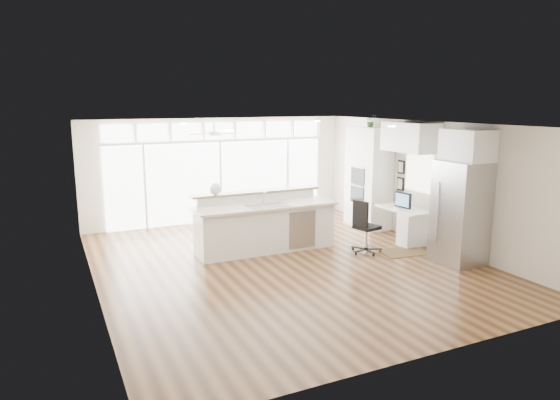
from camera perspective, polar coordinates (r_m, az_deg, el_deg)
name	(u,v)px	position (r m, az deg, el deg)	size (l,w,h in m)	color
floor	(286,264)	(9.84, 0.68, -7.32)	(7.00, 8.00, 0.02)	#462915
ceiling	(286,124)	(9.34, 0.72, 8.65)	(7.00, 8.00, 0.02)	white
wall_back	(219,170)	(13.16, -6.96, 3.42)	(7.00, 0.04, 2.70)	beige
wall_front	(433,252)	(6.25, 17.05, -5.73)	(7.00, 0.04, 2.70)	beige
wall_left	(91,213)	(8.59, -20.79, -1.41)	(0.04, 8.00, 2.70)	beige
wall_right	(429,183)	(11.45, 16.67, 1.86)	(0.04, 8.00, 2.70)	beige
glass_wall	(220,182)	(13.15, -6.84, 2.09)	(5.80, 0.06, 2.08)	white
transom_row	(219,131)	(13.01, -6.98, 7.89)	(5.90, 0.06, 0.40)	white
desk_window	(419,173)	(11.61, 15.59, 3.05)	(0.04, 0.85, 0.85)	white
ceiling_fan	(214,129)	(11.77, -7.55, 8.01)	(1.16, 1.16, 0.32)	white
recessed_lights	(282,125)	(9.52, 0.19, 8.58)	(3.40, 3.00, 0.02)	white
oven_cabinet	(369,177)	(12.65, 10.09, 2.55)	(0.64, 1.20, 2.50)	white
desk_nook	(405,225)	(11.62, 14.05, -2.75)	(0.72, 1.30, 0.76)	white
upper_cabinets	(410,137)	(11.35, 14.68, 6.97)	(0.64, 1.30, 0.64)	white
refrigerator	(460,212)	(10.29, 19.93, -1.35)	(0.76, 0.90, 2.00)	#A8A8AC
fridge_cabinet	(468,145)	(10.14, 20.66, 5.87)	(0.64, 0.90, 0.60)	white
framed_photos	(401,175)	(12.11, 13.64, 2.74)	(0.06, 0.22, 0.80)	black
kitchen_island	(265,223)	(10.53, -1.69, -2.59)	(3.05, 1.15, 1.21)	white
rug	(402,252)	(10.84, 13.80, -5.80)	(0.91, 0.66, 0.01)	#332310
office_chair	(367,227)	(10.53, 9.90, -3.02)	(0.58, 0.54, 1.12)	black
fishbowl	(215,189)	(10.42, -7.39, 1.27)	(0.25, 0.25, 0.25)	white
monitor	(403,200)	(11.45, 13.88, 0.00)	(0.08, 0.47, 0.39)	black
keyboard	(396,209)	(11.38, 13.17, -1.00)	(0.12, 0.32, 0.02)	white
potted_plant	(371,122)	(12.52, 10.31, 8.74)	(0.27, 0.30, 0.23)	#345D28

